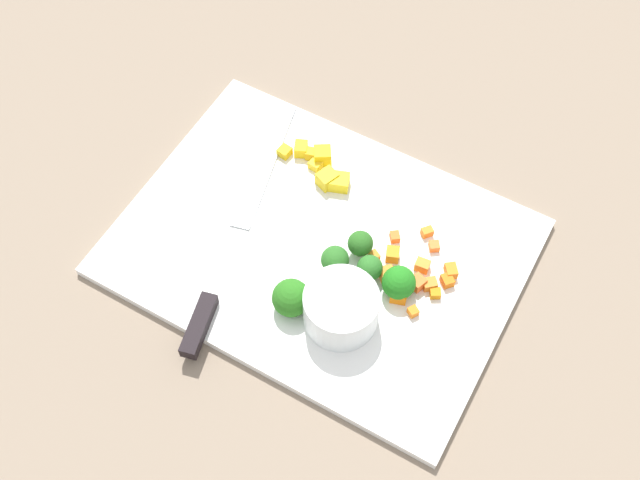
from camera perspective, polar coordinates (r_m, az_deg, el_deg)
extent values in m
plane|color=gray|center=(0.93, 0.00, -0.70)|extent=(4.00, 4.00, 0.00)
cube|color=white|center=(0.92, 0.00, -0.52)|extent=(0.46, 0.34, 0.01)
cylinder|color=white|center=(0.85, 1.53, -4.97)|extent=(0.08, 0.08, 0.05)
cube|color=silver|center=(0.98, -4.05, 5.54)|extent=(0.07, 0.20, 0.00)
cube|color=black|center=(0.87, -8.76, -6.14)|extent=(0.04, 0.08, 0.02)
cube|color=orange|center=(0.92, 8.28, -0.44)|extent=(0.02, 0.02, 0.01)
cube|color=orange|center=(0.88, 5.73, -3.97)|extent=(0.02, 0.02, 0.02)
cube|color=orange|center=(0.88, 6.77, -5.18)|extent=(0.01, 0.01, 0.01)
cube|color=orange|center=(0.89, 7.08, -3.09)|extent=(0.02, 0.02, 0.01)
cube|color=orange|center=(0.91, 3.96, -1.12)|extent=(0.01, 0.01, 0.01)
cube|color=orange|center=(0.90, 9.47, -2.22)|extent=(0.02, 0.02, 0.01)
cube|color=orange|center=(0.89, 8.36, -3.85)|extent=(0.02, 0.02, 0.01)
cube|color=orange|center=(0.90, 9.22, -2.92)|extent=(0.02, 0.02, 0.01)
cube|color=orange|center=(0.90, 5.29, -1.05)|extent=(0.02, 0.02, 0.01)
cube|color=orange|center=(0.89, 4.77, -2.57)|extent=(0.02, 0.02, 0.01)
cube|color=orange|center=(0.89, 7.96, -3.18)|extent=(0.02, 0.02, 0.01)
cube|color=orange|center=(0.93, 7.78, 0.58)|extent=(0.02, 0.02, 0.01)
cube|color=orange|center=(0.92, 5.45, 0.23)|extent=(0.02, 0.02, 0.01)
cube|color=orange|center=(0.90, 7.44, -1.85)|extent=(0.02, 0.01, 0.01)
cube|color=yellow|center=(0.97, -0.32, 5.48)|extent=(0.02, 0.02, 0.01)
cube|color=yellow|center=(0.99, -1.39, 6.63)|extent=(0.02, 0.02, 0.02)
cube|color=yellow|center=(0.98, -0.64, 6.25)|extent=(0.02, 0.02, 0.01)
cube|color=yellow|center=(0.96, 0.52, 4.46)|extent=(0.03, 0.03, 0.02)
cube|color=yellow|center=(0.96, 1.40, 4.23)|extent=(0.03, 0.03, 0.02)
cube|color=yellow|center=(0.99, -2.58, 6.41)|extent=(0.02, 0.02, 0.01)
cube|color=yellow|center=(0.98, 0.18, 6.14)|extent=(0.03, 0.03, 0.02)
cylinder|color=#98C154|center=(0.89, 5.65, -3.56)|extent=(0.01, 0.01, 0.01)
sphere|color=#217B1C|center=(0.87, 5.74, -3.10)|extent=(0.04, 0.04, 0.04)
cylinder|color=#8CC263|center=(0.88, -2.07, -4.69)|extent=(0.02, 0.02, 0.01)
sphere|color=#29721D|center=(0.86, -2.11, -4.22)|extent=(0.04, 0.04, 0.04)
cylinder|color=#83BE5C|center=(0.91, 2.91, -0.72)|extent=(0.01, 0.01, 0.01)
sphere|color=#29641F|center=(0.89, 2.95, -0.25)|extent=(0.03, 0.03, 0.03)
cylinder|color=#8FAC6A|center=(0.90, 1.08, -1.89)|extent=(0.01, 0.01, 0.01)
sphere|color=#2C6B25|center=(0.88, 1.10, -1.44)|extent=(0.03, 0.03, 0.03)
cylinder|color=#97BD61|center=(0.89, 3.58, -2.44)|extent=(0.01, 0.01, 0.01)
sphere|color=#2C6F27|center=(0.88, 3.63, -2.03)|extent=(0.03, 0.03, 0.03)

